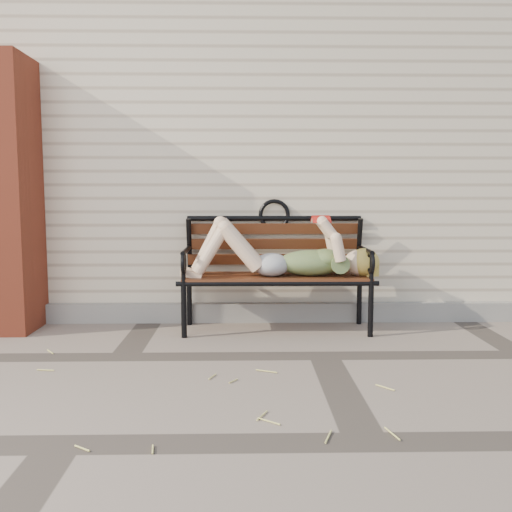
{
  "coord_description": "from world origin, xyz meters",
  "views": [
    {
      "loc": [
        -0.5,
        -3.48,
        1.01
      ],
      "look_at": [
        -0.42,
        0.47,
        0.58
      ],
      "focal_mm": 40.0,
      "sensor_mm": 36.0,
      "label": 1
    }
  ],
  "objects": [
    {
      "name": "ground",
      "position": [
        0.0,
        0.0,
        0.0
      ],
      "size": [
        80.0,
        80.0,
        0.0
      ],
      "primitive_type": "plane",
      "color": "#77675C",
      "rests_on": "ground"
    },
    {
      "name": "house_wall",
      "position": [
        0.0,
        3.0,
        1.5
      ],
      "size": [
        8.0,
        4.0,
        3.0
      ],
      "primitive_type": "cube",
      "color": "beige",
      "rests_on": "ground"
    },
    {
      "name": "foundation_strip",
      "position": [
        0.0,
        0.97,
        0.07
      ],
      "size": [
        8.0,
        0.1,
        0.15
      ],
      "primitive_type": "cube",
      "color": "gray",
      "rests_on": "ground"
    },
    {
      "name": "garden_bench",
      "position": [
        -0.27,
        0.77,
        0.54
      ],
      "size": [
        1.5,
        0.6,
        0.97
      ],
      "color": "black",
      "rests_on": "ground"
    },
    {
      "name": "reading_woman",
      "position": [
        -0.25,
        0.65,
        0.58
      ],
      "size": [
        1.42,
        0.32,
        0.45
      ],
      "color": "#0A414B",
      "rests_on": "ground"
    },
    {
      "name": "straw_scatter",
      "position": [
        -0.63,
        -0.77,
        0.01
      ],
      "size": [
        2.92,
        1.38,
        0.01
      ],
      "color": "#D1C666",
      "rests_on": "ground"
    }
  ]
}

